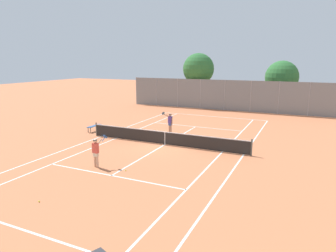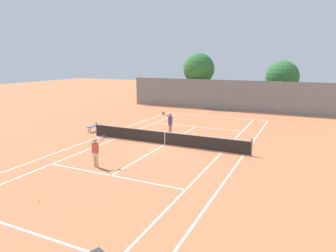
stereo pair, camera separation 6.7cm
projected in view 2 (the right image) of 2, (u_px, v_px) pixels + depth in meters
name	position (u px, v px, depth m)	size (l,w,h in m)	color
ground_plane	(165.00, 145.00, 21.09)	(120.00, 120.00, 0.00)	#C67047
court_line_markings	(165.00, 145.00, 21.09)	(11.10, 23.90, 0.01)	silver
tennis_net	(165.00, 138.00, 20.98)	(12.00, 0.10, 1.07)	#474C47
player_near_side	(96.00, 151.00, 16.51)	(0.72, 0.72, 1.77)	#D8A884
player_far_left	(170.00, 122.00, 24.28)	(0.85, 0.68, 1.77)	tan
loose_tennis_ball_0	(39.00, 201.00, 12.55)	(0.07, 0.07, 0.07)	#D1DB33
loose_tennis_ball_1	(144.00, 138.00, 22.60)	(0.07, 0.07, 0.07)	#D1DB33
loose_tennis_ball_2	(125.00, 170.00, 16.07)	(0.07, 0.07, 0.07)	#D1DB33
courtside_bench	(94.00, 126.00, 25.07)	(0.36, 1.50, 0.47)	#33598C
back_fence	(225.00, 95.00, 35.16)	(24.16, 0.08, 3.60)	gray
tree_behind_left	(199.00, 70.00, 37.99)	(3.95, 3.95, 6.71)	brown
tree_behind_right	(282.00, 78.00, 35.64)	(3.88, 3.88, 5.79)	brown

